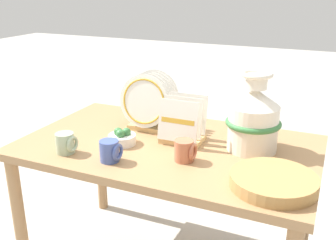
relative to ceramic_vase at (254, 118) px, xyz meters
name	(u,v)px	position (x,y,z in m)	size (l,w,h in m)	color
display_table	(168,160)	(-0.35, -0.09, -0.22)	(1.28, 0.77, 0.66)	#9E754C
ceramic_vase	(254,118)	(0.00, 0.00, 0.00)	(0.23, 0.23, 0.33)	silver
dish_rack_round_plates	(149,103)	(-0.51, 0.05, -0.02)	(0.25, 0.17, 0.27)	tan
dish_rack_square_plates	(183,127)	(-0.30, -0.04, -0.07)	(0.18, 0.15, 0.20)	tan
wicker_charger_stack	(274,181)	(0.14, -0.29, -0.12)	(0.30, 0.30, 0.04)	#AD7F47
mug_cobalt_glaze	(110,151)	(-0.49, -0.34, -0.10)	(0.08, 0.08, 0.09)	#42569E
mug_terracotta_glaze	(185,151)	(-0.22, -0.22, -0.10)	(0.08, 0.08, 0.09)	#B76647
mug_sage_glaze	(66,143)	(-0.70, -0.35, -0.10)	(0.08, 0.08, 0.09)	#9EB28E
fruit_bowl	(122,138)	(-0.53, -0.17, -0.11)	(0.12, 0.12, 0.07)	white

